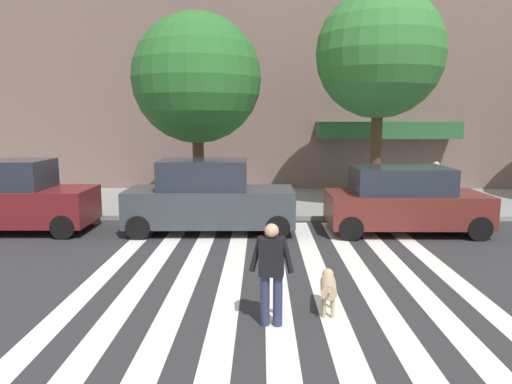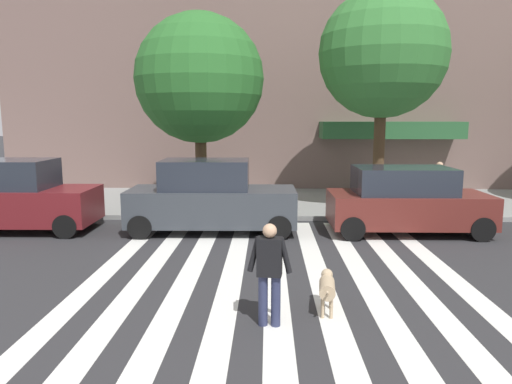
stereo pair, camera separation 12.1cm
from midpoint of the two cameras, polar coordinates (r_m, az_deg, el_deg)
name	(u,v)px [view 1 (the left image)]	position (r m, az deg, el deg)	size (l,w,h in m)	color
ground_plane	(206,309)	(8.32, -6.60, -13.92)	(160.00, 160.00, 0.00)	#2B2B2D
sidewalk_far	(237,202)	(17.93, -2.58, -1.20)	(80.00, 6.00, 0.15)	gray
crosswalk_stripes	(278,309)	(8.26, 2.29, -14.01)	(7.65, 13.44, 0.01)	silver
parked_car_near_curb	(6,197)	(15.18, -28.33, -0.59)	(4.74, 1.96, 2.07)	maroon
parked_car_behind_first	(209,198)	(13.37, -6.03, -0.78)	(4.74, 1.95, 2.08)	#34393F
parked_car_third_in_line	(404,201)	(13.87, 17.33, -1.02)	(4.39, 2.02, 1.88)	maroon
street_tree_nearest	(197,79)	(16.20, -7.44, 13.48)	(4.31, 4.31, 6.55)	#4C3823
street_tree_middle	(380,54)	(16.82, 14.61, 15.90)	(4.29, 4.29, 7.36)	#4C3823
pedestrian_dog_walker	(271,269)	(7.33, 1.41, -9.32)	(0.71, 0.28, 1.64)	#282D4C
dog_on_leash	(328,286)	(8.07, 8.36, -11.31)	(0.32, 0.99, 0.65)	tan
pedestrian_bystander	(435,182)	(17.02, 20.80, 1.10)	(0.45, 0.64, 1.64)	black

